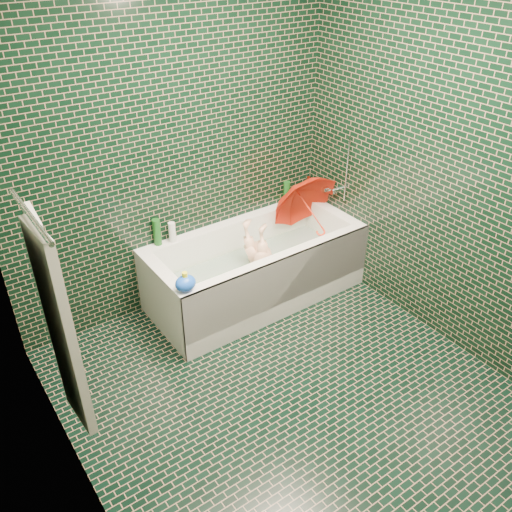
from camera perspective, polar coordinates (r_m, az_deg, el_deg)
floor at (r=3.67m, az=3.51°, el=-14.34°), size 2.80×2.80×0.00m
wall_back at (r=3.96m, az=-8.68°, el=11.05°), size 2.80×0.00×2.80m
wall_left at (r=2.41m, az=-20.63°, el=-6.01°), size 0.00×2.80×2.80m
wall_right at (r=3.78m, az=20.05°, el=8.33°), size 0.00×2.80×2.80m
bathtub at (r=4.35m, az=0.08°, el=-1.98°), size 1.70×0.75×0.55m
bath_mat at (r=4.40m, az=-0.05°, el=-2.47°), size 1.35×0.47×0.01m
water at (r=4.32m, az=-0.05°, el=-0.90°), size 1.48×0.53×0.00m
towel_rail at (r=2.46m, az=-22.69°, el=3.95°), size 0.02×0.58×0.02m
towel at (r=2.74m, az=-20.03°, el=-6.65°), size 0.08×0.44×1.12m
faucet at (r=4.54m, az=8.53°, el=7.32°), size 0.18×0.19×0.55m
child at (r=4.30m, az=0.43°, el=-0.87°), size 0.85×0.52×0.32m
umbrella at (r=4.48m, az=5.75°, el=4.79°), size 0.72×0.81×0.83m
soap_bottle_a at (r=4.83m, az=5.68°, el=6.21°), size 0.13×0.13×0.26m
soap_bottle_b at (r=4.84m, az=5.29°, el=6.29°), size 0.12×0.12×0.20m
soap_bottle_c at (r=4.72m, az=3.97°, el=5.66°), size 0.17×0.17×0.17m
bottle_right_tall at (r=4.64m, az=3.24°, el=6.62°), size 0.07×0.07×0.21m
bottle_right_pump at (r=4.81m, az=5.47°, el=7.41°), size 0.05×0.05×0.20m
bottle_left_tall at (r=4.11m, az=-10.38°, el=2.49°), size 0.06×0.06×0.21m
bottle_left_short at (r=4.14m, az=-8.82°, el=2.48°), size 0.05×0.05×0.16m
rubber_duck at (r=4.70m, az=3.34°, el=6.09°), size 0.11×0.09×0.09m
bath_toy at (r=3.59m, az=-7.43°, el=-2.84°), size 0.18×0.16×0.14m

